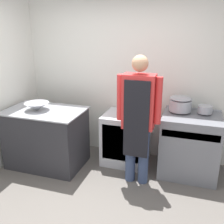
% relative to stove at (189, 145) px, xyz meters
% --- Properties ---
extents(ground_plane, '(14.00, 14.00, 0.00)m').
position_rel_stove_xyz_m(ground_plane, '(-1.16, -1.32, -0.46)').
color(ground_plane, '#5B5651').
extents(wall_back, '(8.00, 0.05, 2.70)m').
position_rel_stove_xyz_m(wall_back, '(-1.16, 0.42, 0.89)').
color(wall_back, silver).
rests_on(wall_back, ground_plane).
extents(wall_left, '(0.05, 8.00, 2.70)m').
position_rel_stove_xyz_m(wall_left, '(-2.80, -0.32, 0.89)').
color(wall_left, silver).
rests_on(wall_left, ground_plane).
extents(prep_counter, '(1.18, 0.78, 0.90)m').
position_rel_stove_xyz_m(prep_counter, '(-2.13, -0.40, -0.00)').
color(prep_counter, '#2D2D33').
rests_on(prep_counter, ground_plane).
extents(stove, '(0.81, 0.68, 0.93)m').
position_rel_stove_xyz_m(stove, '(0.00, 0.00, 0.00)').
color(stove, slate).
rests_on(stove, ground_plane).
extents(fridge_unit, '(0.69, 0.62, 0.80)m').
position_rel_stove_xyz_m(fridge_unit, '(-0.97, 0.06, -0.05)').
color(fridge_unit, silver).
rests_on(fridge_unit, ground_plane).
extents(person_cook, '(0.59, 0.24, 1.78)m').
position_rel_stove_xyz_m(person_cook, '(-0.68, -0.45, 0.55)').
color(person_cook, '#38476B').
rests_on(person_cook, ground_plane).
extents(mixing_bowl, '(0.37, 0.37, 0.12)m').
position_rel_stove_xyz_m(mixing_bowl, '(-2.23, -0.43, 0.51)').
color(mixing_bowl, '#9EA0A8').
rests_on(mixing_bowl, prep_counter).
extents(stock_pot, '(0.32, 0.32, 0.22)m').
position_rel_stove_xyz_m(stock_pot, '(-0.18, 0.12, 0.58)').
color(stock_pot, '#9EA0A8').
rests_on(stock_pot, stove).
extents(sauce_pot, '(0.20, 0.20, 0.11)m').
position_rel_stove_xyz_m(sauce_pot, '(0.16, 0.12, 0.53)').
color(sauce_pot, '#9EA0A8').
rests_on(sauce_pot, stove).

